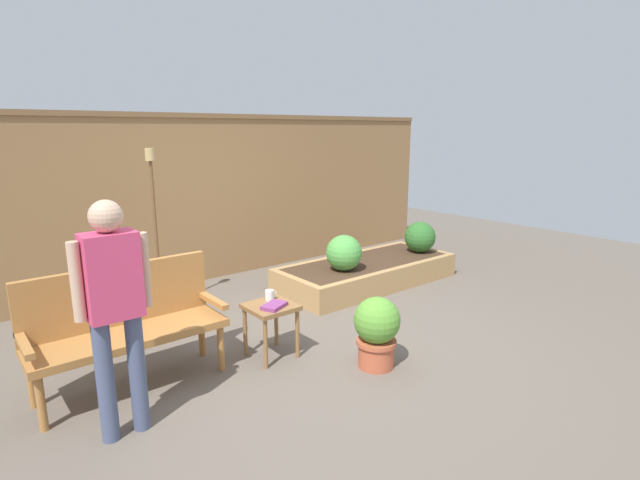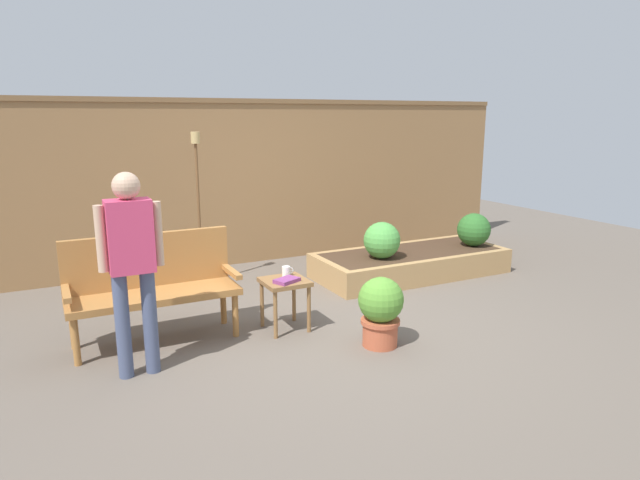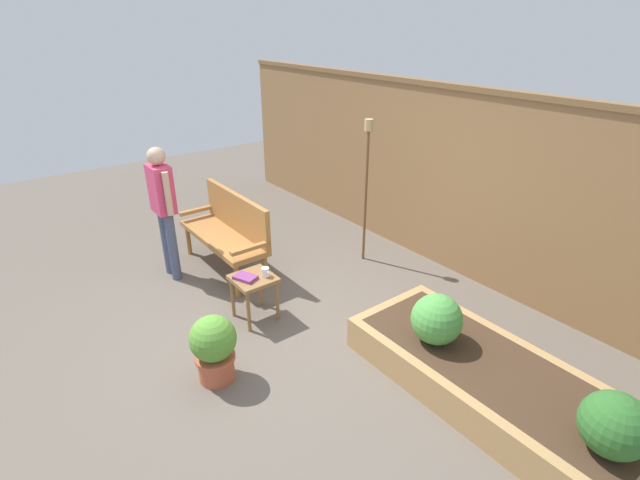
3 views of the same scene
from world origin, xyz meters
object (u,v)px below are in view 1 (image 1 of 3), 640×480
book_on_table (274,306)px  garden_bench (125,318)px  shrub_far_corner (420,237)px  person_by_bench (114,300)px  potted_boxwood (377,329)px  side_table (271,314)px  cup_on_table (270,295)px  tiki_torch (154,202)px  shrub_near_bench (344,253)px

book_on_table → garden_bench: bearing=136.7°
garden_bench → shrub_far_corner: bearing=7.1°
garden_bench → person_by_bench: (-0.24, -0.66, 0.39)m
book_on_table → shrub_far_corner: (3.03, 0.92, 0.02)m
potted_boxwood → garden_bench: bearing=148.6°
potted_boxwood → person_by_bench: 2.07m
book_on_table → side_table: bearing=56.6°
cup_on_table → person_by_bench: size_ratio=0.07×
cup_on_table → person_by_bench: 1.55m
tiki_torch → cup_on_table: bearing=-77.4°
garden_bench → side_table: 1.18m
cup_on_table → book_on_table: cup_on_table is taller
tiki_torch → shrub_far_corner: bearing=-15.6°
side_table → tiki_torch: 1.96m
garden_bench → cup_on_table: bearing=-10.3°
cup_on_table → potted_boxwood: bearing=-57.9°
potted_boxwood → tiki_torch: 2.78m
book_on_table → shrub_far_corner: size_ratio=0.52×
side_table → potted_boxwood: bearing=-51.1°
garden_bench → side_table: (1.13, -0.32, -0.15)m
tiki_torch → potted_boxwood: bearing=-70.3°
shrub_far_corner → person_by_bench: size_ratio=0.27×
cup_on_table → tiki_torch: bearing=102.6°
shrub_near_bench → person_by_bench: size_ratio=0.28×
garden_bench → book_on_table: garden_bench is taller
potted_boxwood → person_by_bench: person_by_bench is taller
book_on_table → shrub_near_bench: size_ratio=0.51×
side_table → tiki_torch: (-0.31, 1.76, 0.81)m
side_table → tiki_torch: bearing=99.9°
potted_boxwood → shrub_far_corner: 2.89m
garden_bench → tiki_torch: size_ratio=0.81×
shrub_near_bench → tiki_torch: 2.24m
cup_on_table → tiki_torch: 1.83m
garden_bench → potted_boxwood: (1.71, -1.04, -0.21)m
garden_bench → shrub_far_corner: 4.17m
book_on_table → tiki_torch: (-0.29, 1.84, 0.71)m
book_on_table → shrub_far_corner: bearing=-6.5°
cup_on_table → shrub_near_bench: (1.54, 0.73, -0.01)m
book_on_table → person_by_bench: person_by_bench is taller
cup_on_table → shrub_far_corner: shrub_far_corner is taller
tiki_torch → person_by_bench: (-1.06, -2.10, -0.27)m
garden_bench → potted_boxwood: garden_bench is taller
garden_bench → person_by_bench: person_by_bench is taller
potted_boxwood → book_on_table: bearing=132.9°
cup_on_table → tiki_torch: size_ratio=0.06×
book_on_table → tiki_torch: 2.00m
side_table → book_on_table: book_on_table is taller
cup_on_table → book_on_table: (-0.08, -0.18, -0.03)m
shrub_far_corner → side_table: bearing=-164.5°
shrub_near_bench → tiki_torch: (-1.91, 0.92, 0.69)m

